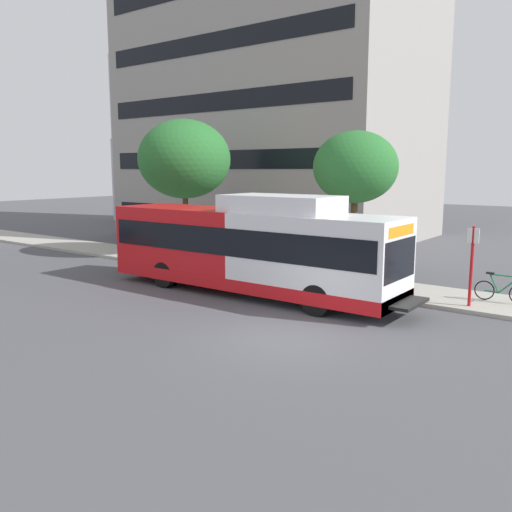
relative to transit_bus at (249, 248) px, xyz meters
name	(u,v)px	position (x,y,z in m)	size (l,w,h in m)	color
ground_plane	(100,297)	(-3.64, 3.97, -1.70)	(120.00, 120.00, 0.00)	#4C4C51
sidewalk_curb	(260,272)	(3.36, 1.97, -1.63)	(3.00, 56.00, 0.14)	#A8A399
transit_bus	(249,248)	(0.00, 0.00, 0.00)	(2.58, 12.25, 3.65)	white
bus_stop_sign_pole	(472,260)	(2.41, -7.15, -0.05)	(0.10, 0.36, 2.60)	red
bicycle_parked	(502,290)	(3.60, -7.87, -1.14)	(0.52, 1.76, 1.02)	black
street_tree_near_stop	(355,168)	(4.49, -1.92, 2.89)	(3.39, 3.39, 5.92)	#4C3823
street_tree_mid_block	(184,159)	(4.54, 7.62, 3.32)	(4.67, 4.67, 6.88)	#4C3823
lattice_comm_tower	(115,101)	(16.17, 27.26, 8.76)	(1.10, 1.10, 31.25)	#B7B7BC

